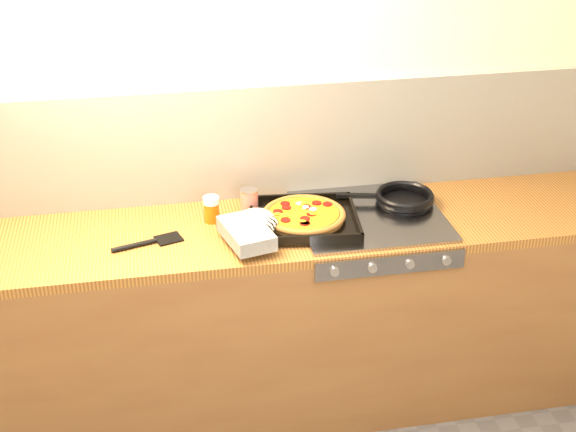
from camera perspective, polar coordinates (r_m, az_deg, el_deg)
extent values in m
plane|color=beige|center=(3.40, -2.68, 6.81)|extent=(3.20, 0.00, 3.20)
cube|color=silver|center=(3.42, -2.61, 5.17)|extent=(3.20, 0.02, 0.50)
cube|color=brown|center=(3.52, -1.68, -7.53)|extent=(3.20, 0.60, 0.86)
cube|color=#9C6930|center=(3.28, -1.78, -1.08)|extent=(3.20, 0.60, 0.04)
cube|color=gray|center=(3.13, 7.27, -3.40)|extent=(0.60, 0.03, 0.08)
cylinder|color=#A5A5AA|center=(3.07, 3.33, -3.96)|extent=(0.04, 0.02, 0.04)
cylinder|color=#A5A5AA|center=(3.10, 6.03, -3.68)|extent=(0.04, 0.02, 0.04)
cylinder|color=#A5A5AA|center=(3.14, 8.66, -3.39)|extent=(0.04, 0.02, 0.04)
cylinder|color=#A5A5AA|center=(3.19, 11.21, -3.11)|extent=(0.04, 0.02, 0.04)
cube|color=gray|center=(3.36, 5.82, -0.02)|extent=(0.60, 0.56, 0.02)
cube|color=black|center=(3.27, 1.13, -0.32)|extent=(0.47, 0.42, 0.01)
cube|color=black|center=(3.43, 0.83, 1.38)|extent=(0.43, 0.06, 0.02)
cube|color=black|center=(3.10, 1.46, -1.59)|extent=(0.43, 0.06, 0.02)
cube|color=black|center=(3.29, 4.79, 0.10)|extent=(0.05, 0.38, 0.02)
cube|color=black|center=(3.25, -2.57, -0.17)|extent=(0.05, 0.38, 0.02)
cylinder|color=#9C672D|center=(3.26, 1.13, -0.05)|extent=(0.36, 0.36, 0.02)
torus|color=#9C672D|center=(3.26, 1.13, 0.12)|extent=(0.38, 0.38, 0.03)
cylinder|color=orange|center=(3.26, 1.13, 0.15)|extent=(0.32, 0.32, 0.01)
cylinder|color=maroon|center=(3.24, 1.68, 0.16)|extent=(0.04, 0.04, 0.01)
cylinder|color=maroon|center=(3.32, -0.20, 0.89)|extent=(0.04, 0.04, 0.01)
cylinder|color=maroon|center=(3.17, 1.19, -0.53)|extent=(0.04, 0.04, 0.01)
cylinder|color=maroon|center=(3.26, -0.73, 0.32)|extent=(0.04, 0.04, 0.01)
cylinder|color=maroon|center=(3.33, 2.05, 0.93)|extent=(0.04, 0.04, 0.01)
cylinder|color=maroon|center=(3.30, 1.31, 0.65)|extent=(0.04, 0.04, 0.01)
cylinder|color=maroon|center=(3.19, -0.18, -0.30)|extent=(0.04, 0.04, 0.01)
cylinder|color=maroon|center=(3.32, 2.82, 0.85)|extent=(0.04, 0.04, 0.01)
cylinder|color=maroon|center=(3.17, 1.23, -0.50)|extent=(0.04, 0.04, 0.01)
cylinder|color=maroon|center=(3.20, 1.22, -0.19)|extent=(0.04, 0.04, 0.01)
cylinder|color=maroon|center=(3.29, -0.12, 0.60)|extent=(0.04, 0.04, 0.01)
ellipsoid|color=#C87912|center=(3.23, -0.32, 0.10)|extent=(0.04, 0.03, 0.01)
ellipsoid|color=#C87912|center=(3.24, -0.77, 0.14)|extent=(0.04, 0.03, 0.01)
ellipsoid|color=#C87912|center=(3.30, 0.89, 0.70)|extent=(0.04, 0.03, 0.01)
ellipsoid|color=#C87912|center=(3.34, 0.74, 1.02)|extent=(0.04, 0.03, 0.01)
ellipsoid|color=#C87912|center=(3.18, 1.03, -0.37)|extent=(0.04, 0.03, 0.01)
ellipsoid|color=#C87912|center=(3.24, 1.82, 0.15)|extent=(0.04, 0.03, 0.01)
ellipsoid|color=#C87912|center=(3.25, 1.57, 0.30)|extent=(0.04, 0.03, 0.01)
ellipsoid|color=#C87912|center=(3.22, -0.23, 0.01)|extent=(0.04, 0.03, 0.01)
ellipsoid|color=#C87912|center=(3.32, 1.11, 0.89)|extent=(0.04, 0.03, 0.01)
ellipsoid|color=silver|center=(3.33, 0.81, 0.94)|extent=(0.04, 0.04, 0.01)
ellipsoid|color=silver|center=(3.29, 1.26, 0.62)|extent=(0.04, 0.04, 0.01)
ellipsoid|color=silver|center=(3.28, 1.79, 0.49)|extent=(0.04, 0.04, 0.01)
cube|color=black|center=(3.10, -2.98, -1.23)|extent=(0.21, 0.29, 0.06)
ellipsoid|color=black|center=(3.21, -2.28, -0.18)|extent=(0.17, 0.17, 0.06)
cylinder|color=black|center=(3.13, -1.51, -0.89)|extent=(0.10, 0.12, 0.06)
cylinder|color=black|center=(3.46, 8.28, 1.00)|extent=(0.27, 0.27, 0.01)
torus|color=black|center=(3.45, 8.30, 1.35)|extent=(0.30, 0.30, 0.03)
cube|color=black|center=(3.43, 4.97, 1.44)|extent=(0.18, 0.06, 0.02)
cylinder|color=#B0160E|center=(3.36, -2.77, 1.06)|extent=(0.08, 0.08, 0.10)
cylinder|color=#B2B2B7|center=(3.34, -2.79, 1.84)|extent=(0.08, 0.08, 0.01)
cylinder|color=#B2B2B7|center=(3.38, -2.75, 0.29)|extent=(0.08, 0.08, 0.01)
cylinder|color=#DA550C|center=(3.31, -5.45, 0.27)|extent=(0.07, 0.07, 0.08)
cylinder|color=silver|center=(3.28, -5.49, 1.12)|extent=(0.07, 0.07, 0.03)
cylinder|color=olive|center=(3.45, -1.13, 1.05)|extent=(0.26, 0.06, 0.02)
ellipsoid|color=olive|center=(3.49, 1.06, 1.38)|extent=(0.06, 0.04, 0.02)
cube|color=black|center=(3.21, -8.48, -1.60)|extent=(0.12, 0.11, 0.01)
cylinder|color=black|center=(3.17, -10.89, -2.07)|extent=(0.18, 0.07, 0.02)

